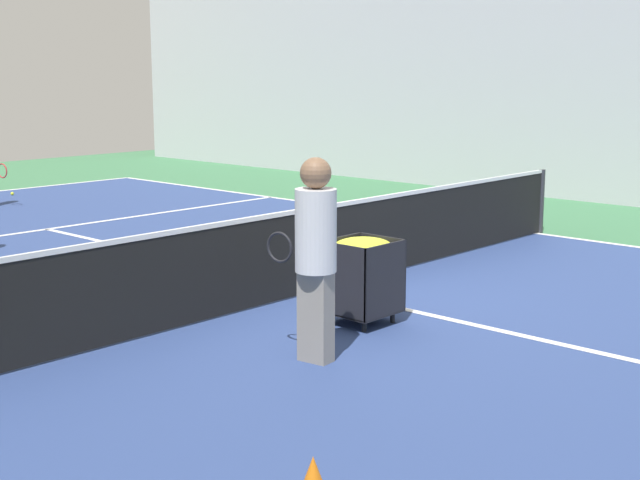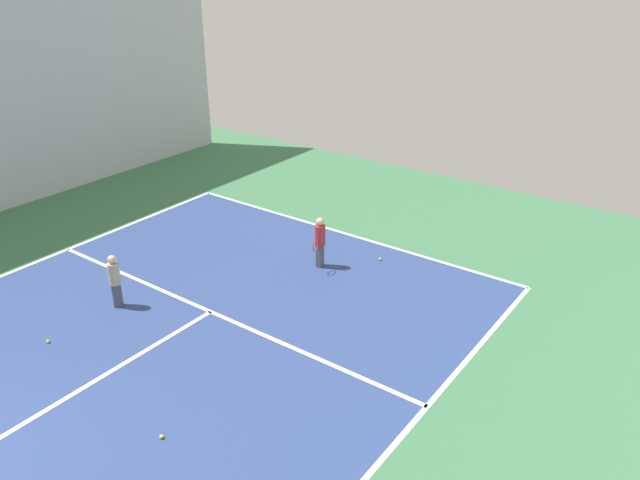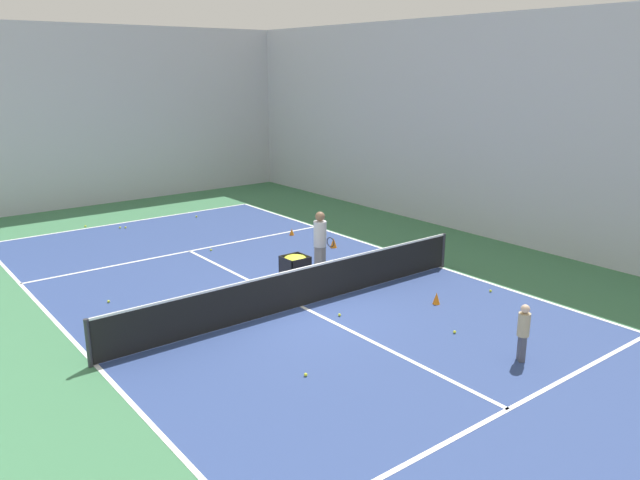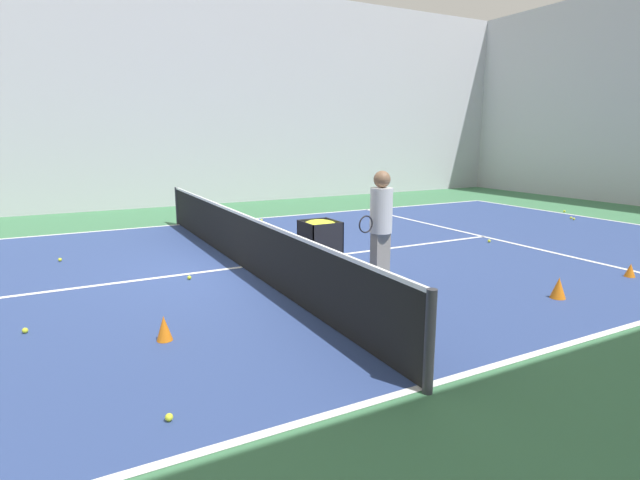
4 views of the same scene
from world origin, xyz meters
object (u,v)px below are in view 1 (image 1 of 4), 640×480
tennis_net (320,247)px  coach_at_net (315,246)px  training_cone_0 (20,293)px  ball_cart (363,263)px

tennis_net → coach_at_net: (1.92, 1.72, 0.52)m
coach_at_net → training_cone_0: (0.84, -3.64, -0.89)m
training_cone_0 → ball_cart: bearing=123.0°
ball_cart → tennis_net: bearing=-119.7°
ball_cart → training_cone_0: size_ratio=2.93×
coach_at_net → ball_cart: 1.36m
training_cone_0 → tennis_net: bearing=145.1°
tennis_net → training_cone_0: 3.39m
coach_at_net → training_cone_0: coach_at_net is taller
tennis_net → coach_at_net: size_ratio=5.74×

